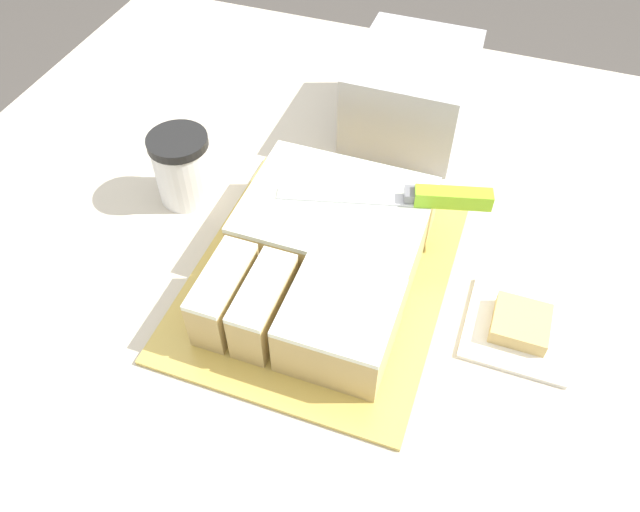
{
  "coord_description": "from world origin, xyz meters",
  "views": [
    {
      "loc": [
        0.12,
        -0.59,
        1.53
      ],
      "look_at": [
        -0.06,
        -0.1,
        0.93
      ],
      "focal_mm": 35.0,
      "sensor_mm": 36.0,
      "label": 1
    }
  ],
  "objects_px": {
    "cake_board": "(320,277)",
    "cake": "(324,254)",
    "knife": "(430,198)",
    "brownie": "(521,323)",
    "storage_box": "(411,92)",
    "coffee_cup": "(183,167)"
  },
  "relations": [
    {
      "from": "coffee_cup",
      "to": "brownie",
      "type": "relative_size",
      "value": 1.58
    },
    {
      "from": "cake",
      "to": "brownie",
      "type": "bearing_deg",
      "value": -0.31
    },
    {
      "from": "cake",
      "to": "storage_box",
      "type": "xyz_separation_m",
      "value": [
        0.02,
        0.35,
        0.02
      ]
    },
    {
      "from": "brownie",
      "to": "storage_box",
      "type": "relative_size",
      "value": 0.31
    },
    {
      "from": "cake",
      "to": "storage_box",
      "type": "height_order",
      "value": "storage_box"
    },
    {
      "from": "cake",
      "to": "cake_board",
      "type": "bearing_deg",
      "value": -127.18
    },
    {
      "from": "cake",
      "to": "storage_box",
      "type": "distance_m",
      "value": 0.36
    },
    {
      "from": "coffee_cup",
      "to": "brownie",
      "type": "xyz_separation_m",
      "value": [
        0.5,
        -0.08,
        -0.04
      ]
    },
    {
      "from": "knife",
      "to": "brownie",
      "type": "distance_m",
      "value": 0.19
    },
    {
      "from": "cake",
      "to": "coffee_cup",
      "type": "distance_m",
      "value": 0.26
    },
    {
      "from": "brownie",
      "to": "cake",
      "type": "bearing_deg",
      "value": 179.69
    },
    {
      "from": "cake_board",
      "to": "brownie",
      "type": "xyz_separation_m",
      "value": [
        0.26,
        0.0,
        0.01
      ]
    },
    {
      "from": "coffee_cup",
      "to": "brownie",
      "type": "distance_m",
      "value": 0.51
    },
    {
      "from": "knife",
      "to": "brownie",
      "type": "bearing_deg",
      "value": 130.99
    },
    {
      "from": "knife",
      "to": "storage_box",
      "type": "relative_size",
      "value": 1.26
    },
    {
      "from": "cake",
      "to": "coffee_cup",
      "type": "xyz_separation_m",
      "value": [
        -0.24,
        0.08,
        0.01
      ]
    },
    {
      "from": "cake",
      "to": "knife",
      "type": "height_order",
      "value": "knife"
    },
    {
      "from": "cake_board",
      "to": "cake",
      "type": "height_order",
      "value": "cake"
    },
    {
      "from": "brownie",
      "to": "storage_box",
      "type": "distance_m",
      "value": 0.43
    },
    {
      "from": "cake",
      "to": "knife",
      "type": "relative_size",
      "value": 1.14
    },
    {
      "from": "cake_board",
      "to": "storage_box",
      "type": "distance_m",
      "value": 0.37
    },
    {
      "from": "cake_board",
      "to": "cake",
      "type": "relative_size",
      "value": 1.28
    }
  ]
}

